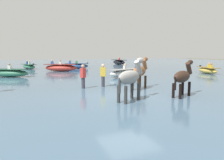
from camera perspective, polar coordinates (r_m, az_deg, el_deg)
ground_plane at (r=9.71m, az=4.45°, el=-6.17°), size 120.00×120.00×0.00m
water_surface at (r=19.04m, az=-8.98°, el=0.89°), size 90.00×90.00×0.26m
horse_lead_grey at (r=8.79m, az=4.97°, el=0.49°), size 1.79×1.27×2.07m
horse_trailing_chestnut at (r=11.85m, az=7.65°, el=2.15°), size 1.68×1.39×2.03m
horse_flank_dark_bay at (r=10.16m, az=18.80°, el=0.66°), size 1.74×1.05×1.95m
boat_distant_west at (r=19.62m, az=-26.33°, el=1.76°), size 3.51×2.63×1.14m
boat_mid_channel at (r=27.45m, az=-9.71°, el=3.84°), size 3.22×1.96×1.12m
boat_far_inshore at (r=36.42m, az=1.88°, el=4.92°), size 1.44×3.95×1.26m
boat_mid_outer at (r=17.67m, az=3.38°, el=1.96°), size 3.30×2.12×1.13m
boat_far_offshore at (r=22.68m, az=24.71°, el=2.45°), size 1.67×2.96×1.07m
boat_distant_east at (r=28.24m, az=-21.83°, el=3.46°), size 2.01×3.00×1.07m
boat_near_starboard at (r=23.69m, az=-13.81°, el=3.31°), size 3.81×2.86×1.25m
person_wading_close at (r=12.51m, az=-2.47°, el=0.96°), size 0.37×0.31×1.63m
person_onlooker_left at (r=12.00m, az=-7.92°, el=0.62°), size 0.37×0.36×1.63m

